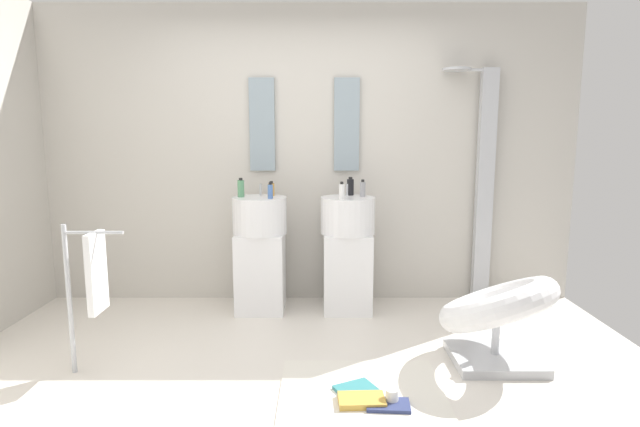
{
  "coord_description": "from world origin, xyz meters",
  "views": [
    {
      "loc": [
        0.14,
        -2.87,
        1.48
      ],
      "look_at": [
        0.15,
        0.55,
        0.95
      ],
      "focal_mm": 28.21,
      "sensor_mm": 36.0,
      "label": 1
    }
  ],
  "objects_px": {
    "magazine_ochre": "(360,400)",
    "coffee_mug": "(390,396)",
    "soap_bottle_black": "(348,187)",
    "soap_bottle_white": "(340,191)",
    "soap_bottle_grey": "(361,189)",
    "pedestal_sink_right": "(346,251)",
    "soap_bottle_blue": "(268,191)",
    "soap_bottle_amber": "(269,189)",
    "magazine_teal": "(354,389)",
    "pedestal_sink_left": "(258,251)",
    "shower_column": "(481,182)",
    "magazine_navy": "(386,405)",
    "lounge_chair": "(495,311)",
    "towel_rack": "(90,276)",
    "soap_bottle_green": "(239,188)"
  },
  "relations": [
    {
      "from": "magazine_navy",
      "to": "soap_bottle_white",
      "type": "bearing_deg",
      "value": 101.74
    },
    {
      "from": "pedestal_sink_right",
      "to": "coffee_mug",
      "type": "bearing_deg",
      "value": -83.87
    },
    {
      "from": "pedestal_sink_left",
      "to": "lounge_chair",
      "type": "xyz_separation_m",
      "value": [
        1.66,
        -1.02,
        -0.16
      ]
    },
    {
      "from": "soap_bottle_blue",
      "to": "soap_bottle_amber",
      "type": "relative_size",
      "value": 1.08
    },
    {
      "from": "magazine_ochre",
      "to": "magazine_teal",
      "type": "distance_m",
      "value": 0.14
    },
    {
      "from": "pedestal_sink_left",
      "to": "soap_bottle_grey",
      "type": "relative_size",
      "value": 7.5
    },
    {
      "from": "pedestal_sink_left",
      "to": "soap_bottle_black",
      "type": "bearing_deg",
      "value": 10.08
    },
    {
      "from": "soap_bottle_blue",
      "to": "soap_bottle_grey",
      "type": "distance_m",
      "value": 0.77
    },
    {
      "from": "shower_column",
      "to": "magazine_navy",
      "type": "bearing_deg",
      "value": -119.98
    },
    {
      "from": "pedestal_sink_left",
      "to": "soap_bottle_white",
      "type": "xyz_separation_m",
      "value": [
        0.68,
        -0.15,
        0.53
      ]
    },
    {
      "from": "magazine_teal",
      "to": "soap_bottle_black",
      "type": "distance_m",
      "value": 1.86
    },
    {
      "from": "magazine_ochre",
      "to": "coffee_mug",
      "type": "xyz_separation_m",
      "value": [
        0.17,
        -0.0,
        0.02
      ]
    },
    {
      "from": "soap_bottle_blue",
      "to": "towel_rack",
      "type": "bearing_deg",
      "value": -133.45
    },
    {
      "from": "shower_column",
      "to": "soap_bottle_black",
      "type": "xyz_separation_m",
      "value": [
        -1.17,
        -0.12,
        -0.03
      ]
    },
    {
      "from": "pedestal_sink_right",
      "to": "lounge_chair",
      "type": "bearing_deg",
      "value": -47.92
    },
    {
      "from": "soap_bottle_blue",
      "to": "soap_bottle_amber",
      "type": "height_order",
      "value": "soap_bottle_blue"
    },
    {
      "from": "pedestal_sink_left",
      "to": "pedestal_sink_right",
      "type": "bearing_deg",
      "value": 0.0
    },
    {
      "from": "pedestal_sink_right",
      "to": "soap_bottle_black",
      "type": "bearing_deg",
      "value": 78.75
    },
    {
      "from": "magazine_ochre",
      "to": "soap_bottle_black",
      "type": "distance_m",
      "value": 1.97
    },
    {
      "from": "soap_bottle_amber",
      "to": "soap_bottle_black",
      "type": "xyz_separation_m",
      "value": [
        0.67,
        0.03,
        0.02
      ]
    },
    {
      "from": "pedestal_sink_left",
      "to": "shower_column",
      "type": "distance_m",
      "value": 2.03
    },
    {
      "from": "soap_bottle_white",
      "to": "soap_bottle_grey",
      "type": "bearing_deg",
      "value": 45.25
    },
    {
      "from": "coffee_mug",
      "to": "soap_bottle_black",
      "type": "distance_m",
      "value": 1.96
    },
    {
      "from": "magazine_navy",
      "to": "magazine_teal",
      "type": "bearing_deg",
      "value": 137.16
    },
    {
      "from": "pedestal_sink_right",
      "to": "magazine_ochre",
      "type": "height_order",
      "value": "pedestal_sink_right"
    },
    {
      "from": "magazine_ochre",
      "to": "soap_bottle_grey",
      "type": "xyz_separation_m",
      "value": [
        0.13,
        1.58,
        1.01
      ]
    },
    {
      "from": "magazine_navy",
      "to": "soap_bottle_black",
      "type": "xyz_separation_m",
      "value": [
        -0.11,
        1.72,
        1.03
      ]
    },
    {
      "from": "soap_bottle_white",
      "to": "coffee_mug",
      "type": "bearing_deg",
      "value": -80.86
    },
    {
      "from": "coffee_mug",
      "to": "soap_bottle_blue",
      "type": "relative_size",
      "value": 0.61
    },
    {
      "from": "pedestal_sink_left",
      "to": "soap_bottle_black",
      "type": "height_order",
      "value": "soap_bottle_black"
    },
    {
      "from": "magazine_navy",
      "to": "coffee_mug",
      "type": "distance_m",
      "value": 0.05
    },
    {
      "from": "pedestal_sink_left",
      "to": "soap_bottle_grey",
      "type": "height_order",
      "value": "soap_bottle_grey"
    },
    {
      "from": "magazine_teal",
      "to": "soap_bottle_amber",
      "type": "height_order",
      "value": "soap_bottle_amber"
    },
    {
      "from": "pedestal_sink_right",
      "to": "soap_bottle_green",
      "type": "distance_m",
      "value": 1.04
    },
    {
      "from": "magazine_navy",
      "to": "soap_bottle_amber",
      "type": "distance_m",
      "value": 2.12
    },
    {
      "from": "soap_bottle_amber",
      "to": "towel_rack",
      "type": "bearing_deg",
      "value": -128.19
    },
    {
      "from": "coffee_mug",
      "to": "magazine_teal",
      "type": "bearing_deg",
      "value": 143.99
    },
    {
      "from": "coffee_mug",
      "to": "soap_bottle_blue",
      "type": "xyz_separation_m",
      "value": [
        -0.8,
        1.45,
        0.98
      ]
    },
    {
      "from": "soap_bottle_green",
      "to": "pedestal_sink_right",
      "type": "bearing_deg",
      "value": -0.38
    },
    {
      "from": "lounge_chair",
      "to": "soap_bottle_black",
      "type": "xyz_separation_m",
      "value": [
        -0.89,
        1.15,
        0.7
      ]
    },
    {
      "from": "lounge_chair",
      "to": "soap_bottle_blue",
      "type": "height_order",
      "value": "soap_bottle_blue"
    },
    {
      "from": "soap_bottle_white",
      "to": "soap_bottle_black",
      "type": "bearing_deg",
      "value": 73.35
    },
    {
      "from": "pedestal_sink_right",
      "to": "magazine_teal",
      "type": "xyz_separation_m",
      "value": [
        -0.02,
        -1.41,
        -0.5
      ]
    },
    {
      "from": "shower_column",
      "to": "lounge_chair",
      "type": "xyz_separation_m",
      "value": [
        -0.28,
        -1.27,
        -0.73
      ]
    },
    {
      "from": "pedestal_sink_right",
      "to": "soap_bottle_white",
      "type": "relative_size",
      "value": 7.53
    },
    {
      "from": "shower_column",
      "to": "magazine_navy",
      "type": "height_order",
      "value": "shower_column"
    },
    {
      "from": "shower_column",
      "to": "soap_bottle_amber",
      "type": "distance_m",
      "value": 1.85
    },
    {
      "from": "towel_rack",
      "to": "soap_bottle_green",
      "type": "height_order",
      "value": "soap_bottle_green"
    },
    {
      "from": "pedestal_sink_right",
      "to": "magazine_teal",
      "type": "bearing_deg",
      "value": -90.91
    },
    {
      "from": "magazine_teal",
      "to": "lounge_chair",
      "type": "bearing_deg",
      "value": -4.34
    }
  ]
}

